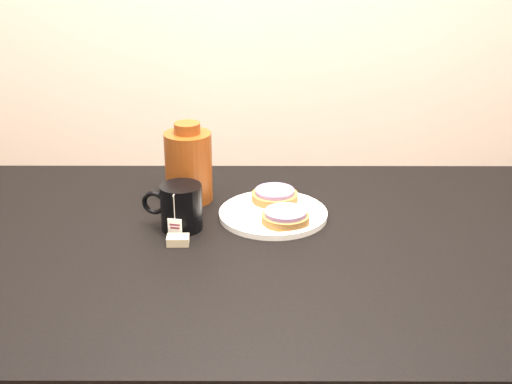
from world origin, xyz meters
TOP-DOWN VIEW (x-y plane):
  - table at (0.00, 0.00)m, footprint 1.40×0.90m
  - plate at (0.03, 0.13)m, footprint 0.24×0.24m
  - bagel_back at (0.04, 0.19)m, footprint 0.12×0.12m
  - bagel_front at (0.06, 0.07)m, footprint 0.14×0.14m
  - mug at (-0.17, 0.07)m, footprint 0.14×0.10m
  - teabag_pouch at (-0.17, -0.01)m, footprint 0.05×0.03m
  - bagel_package at (-0.16, 0.23)m, footprint 0.14×0.14m

SIDE VIEW (x-z plane):
  - table at x=0.00m, z-range 0.29..1.04m
  - plate at x=0.03m, z-range 0.75..0.77m
  - teabag_pouch at x=-0.17m, z-range 0.75..0.77m
  - bagel_back at x=0.04m, z-range 0.76..0.79m
  - bagel_front at x=0.06m, z-range 0.76..0.79m
  - mug at x=-0.17m, z-range 0.75..0.85m
  - bagel_package at x=-0.16m, z-range 0.74..0.93m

